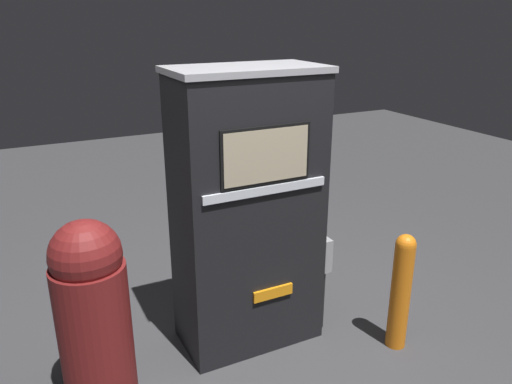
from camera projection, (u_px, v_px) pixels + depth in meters
ground_plane at (264, 354)px, 3.49m from camera, size 14.00×14.00×0.00m
gas_pump at (248, 213)px, 3.38m from camera, size 1.06×0.56×1.95m
safety_bollard at (401, 289)px, 3.44m from camera, size 0.14×0.14×0.87m
trash_bin at (93, 316)px, 2.85m from camera, size 0.42×0.42×1.21m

